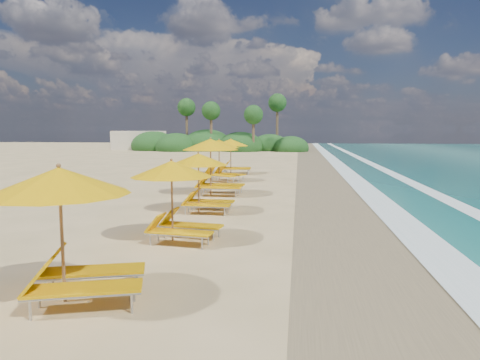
{
  "coord_description": "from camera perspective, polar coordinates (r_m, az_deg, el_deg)",
  "views": [
    {
      "loc": [
        2.11,
        -15.61,
        3.04
      ],
      "look_at": [
        0.0,
        0.0,
        1.2
      ],
      "focal_mm": 32.52,
      "sensor_mm": 36.0,
      "label": 1
    }
  ],
  "objects": [
    {
      "name": "wet_sand",
      "position": [
        16.01,
        14.37,
        -4.47
      ],
      "size": [
        4.0,
        160.0,
        0.01
      ],
      "primitive_type": "cube",
      "color": "#8E7A54",
      "rests_on": "ground"
    },
    {
      "name": "surf_foam",
      "position": [
        16.55,
        23.73,
        -4.4
      ],
      "size": [
        4.0,
        160.0,
        0.01
      ],
      "color": "white",
      "rests_on": "ground"
    },
    {
      "name": "station_5",
      "position": [
        25.6,
        -2.42,
        2.98
      ],
      "size": [
        3.33,
        3.33,
        2.5
      ],
      "rotation": [
        0.0,
        0.0,
        -0.5
      ],
      "color": "olive",
      "rests_on": "ground"
    },
    {
      "name": "treeline",
      "position": [
        62.33,
        -3.45,
        4.77
      ],
      "size": [
        25.8,
        8.8,
        9.74
      ],
      "color": "#163D14",
      "rests_on": "ground"
    },
    {
      "name": "station_1",
      "position": [
        8.17,
        -21.08,
        -5.5
      ],
      "size": [
        3.12,
        3.04,
        2.47
      ],
      "rotation": [
        0.0,
        0.0,
        0.31
      ],
      "color": "olive",
      "rests_on": "ground"
    },
    {
      "name": "beach_building",
      "position": [
        68.05,
        -13.1,
        5.11
      ],
      "size": [
        7.0,
        5.0,
        2.8
      ],
      "primitive_type": "cube",
      "color": "beige",
      "rests_on": "ground"
    },
    {
      "name": "station_3",
      "position": [
        15.97,
        -4.86,
        0.2
      ],
      "size": [
        2.42,
        2.23,
        2.23
      ],
      "rotation": [
        0.0,
        0.0,
        -0.02
      ],
      "color": "olive",
      "rests_on": "ground"
    },
    {
      "name": "station_4",
      "position": [
        20.21,
        -3.3,
        2.29
      ],
      "size": [
        2.91,
        2.69,
        2.68
      ],
      "rotation": [
        0.0,
        0.0,
        -0.02
      ],
      "color": "olive",
      "rests_on": "ground"
    },
    {
      "name": "ground",
      "position": [
        16.04,
        0.0,
        -4.26
      ],
      "size": [
        160.0,
        160.0,
        0.0
      ],
      "primitive_type": "plane",
      "color": "tan",
      "rests_on": "ground"
    },
    {
      "name": "station_2",
      "position": [
        11.89,
        -8.16,
        -1.98
      ],
      "size": [
        2.65,
        2.51,
        2.26
      ],
      "rotation": [
        0.0,
        0.0,
        -0.14
      ],
      "color": "olive",
      "rests_on": "ground"
    },
    {
      "name": "station_6",
      "position": [
        29.76,
        -0.85,
        3.46
      ],
      "size": [
        2.77,
        2.59,
        2.45
      ],
      "rotation": [
        0.0,
        0.0,
        0.08
      ],
      "color": "olive",
      "rests_on": "ground"
    }
  ]
}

